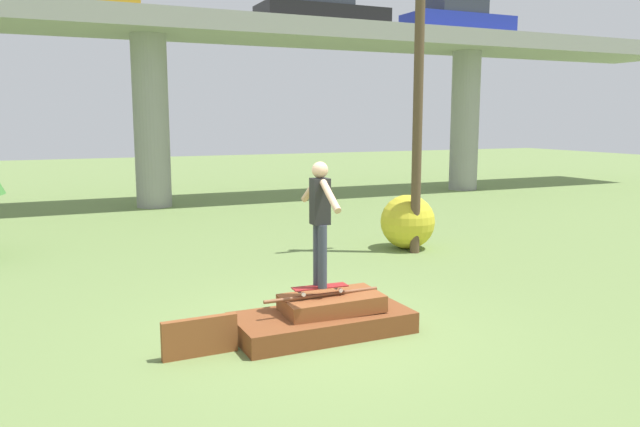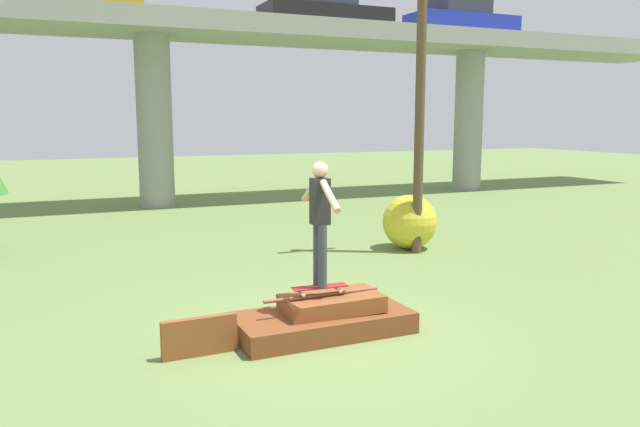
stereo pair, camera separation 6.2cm
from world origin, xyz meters
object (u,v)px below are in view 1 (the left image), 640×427
object	(u,v)px
utility_pole	(418,87)
car_on_overpass_left	(321,12)
bush_yellow_flowering	(408,222)
skater	(320,215)
car_on_overpass_mid	(457,20)
skateboard	(320,287)

from	to	relation	value
utility_pole	car_on_overpass_left	bearing A→B (deg)	77.42
car_on_overpass_left	bush_yellow_flowering	xyz separation A→B (m)	(-2.05, -9.14, -5.90)
utility_pole	skater	bearing A→B (deg)	-135.98
car_on_overpass_mid	skater	bearing A→B (deg)	-131.44
car_on_overpass_left	utility_pole	xyz separation A→B (m)	(-2.14, -9.57, -3.05)
skater	bush_yellow_flowering	world-z (taller)	skater
skateboard	bush_yellow_flowering	distance (m)	5.74
skater	car_on_overpass_left	bearing A→B (deg)	65.73
skater	utility_pole	world-z (taller)	utility_pole
skateboard	car_on_overpass_mid	world-z (taller)	car_on_overpass_mid
car_on_overpass_left	car_on_overpass_mid	distance (m)	5.72
skater	bush_yellow_flowering	distance (m)	5.82
bush_yellow_flowering	skater	bearing A→B (deg)	-133.48
skateboard	utility_pole	world-z (taller)	utility_pole
car_on_overpass_left	car_on_overpass_mid	size ratio (longest dim) A/B	1.07
skater	bush_yellow_flowering	bearing A→B (deg)	46.52
skater	car_on_overpass_mid	size ratio (longest dim) A/B	0.38
car_on_overpass_mid	skateboard	bearing A→B (deg)	-131.44
skater	car_on_overpass_left	size ratio (longest dim) A/B	0.36
skater	car_on_overpass_left	world-z (taller)	car_on_overpass_left
skater	bush_yellow_flowering	xyz separation A→B (m)	(3.95, 4.16, -0.99)
skateboard	utility_pole	distance (m)	6.07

